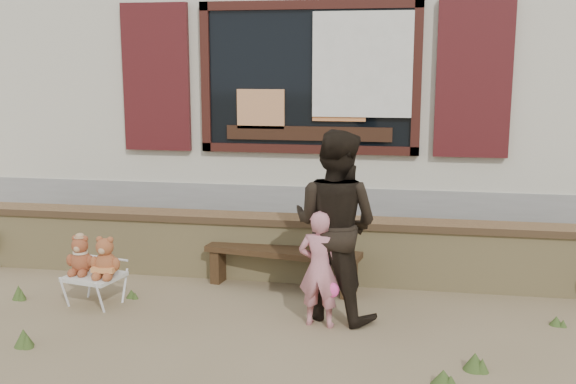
% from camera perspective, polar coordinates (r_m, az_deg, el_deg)
% --- Properties ---
extents(ground, '(80.00, 80.00, 0.00)m').
position_cam_1_polar(ground, '(6.16, -0.98, -10.22)').
color(ground, brown).
rests_on(ground, ground).
extents(shopfront, '(8.04, 5.13, 4.00)m').
position_cam_1_polar(shopfront, '(10.20, 3.83, 9.60)').
color(shopfront, '#B5AB92').
rests_on(shopfront, ground).
extents(brick_wall, '(7.10, 0.36, 0.67)m').
position_cam_1_polar(brick_wall, '(6.99, 0.57, -4.70)').
color(brick_wall, tan).
rests_on(brick_wall, ground).
extents(bench, '(1.60, 0.59, 0.40)m').
position_cam_1_polar(bench, '(6.74, -0.47, -5.73)').
color(bench, black).
rests_on(bench, ground).
extents(folding_chair, '(0.55, 0.50, 0.29)m').
position_cam_1_polar(folding_chair, '(6.54, -16.07, -6.98)').
color(folding_chair, beige).
rests_on(folding_chair, ground).
extents(teddy_bear_left, '(0.31, 0.29, 0.37)m').
position_cam_1_polar(teddy_bear_left, '(6.56, -17.13, -5.04)').
color(teddy_bear_left, brown).
rests_on(teddy_bear_left, folding_chair).
extents(teddy_bear_right, '(0.33, 0.30, 0.39)m').
position_cam_1_polar(teddy_bear_right, '(6.39, -15.18, -5.27)').
color(teddy_bear_right, brown).
rests_on(teddy_bear_right, folding_chair).
extents(child, '(0.39, 0.29, 1.01)m').
position_cam_1_polar(child, '(5.74, 2.68, -6.51)').
color(child, '#D27E86').
rests_on(child, ground).
extents(adult, '(0.99, 0.89, 1.67)m').
position_cam_1_polar(adult, '(5.86, 4.02, -2.82)').
color(adult, black).
rests_on(adult, ground).
extents(grass_tufts, '(5.48, 1.80, 0.14)m').
position_cam_1_polar(grass_tufts, '(5.61, -3.61, -11.73)').
color(grass_tufts, '#394F1F').
rests_on(grass_tufts, ground).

